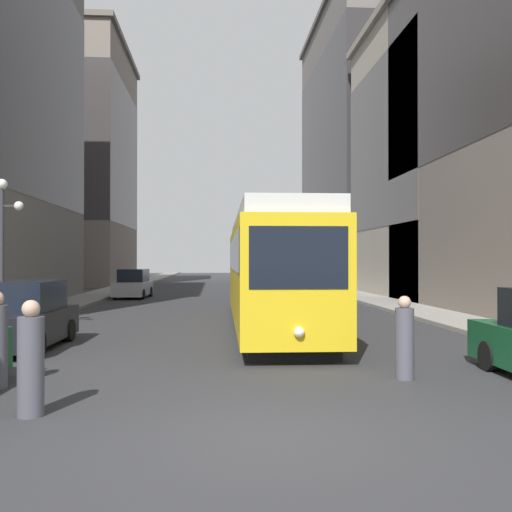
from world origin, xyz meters
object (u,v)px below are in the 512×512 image
at_px(transit_bus, 298,267).
at_px(parked_car_left_near, 24,317).
at_px(pedestrian_crossing_near, 405,340).
at_px(pedestrian_on_sidewalk, 31,362).
at_px(parked_car_left_mid, 133,285).
at_px(lamp_post_left_near, 2,229).
at_px(streetcar, 270,268).

height_order(transit_bus, parked_car_left_near, transit_bus).
distance_m(pedestrian_crossing_near, pedestrian_on_sidewalk, 6.96).
distance_m(parked_car_left_mid, lamp_post_left_near, 17.32).
distance_m(parked_car_left_mid, pedestrian_on_sidewalk, 27.52).
distance_m(transit_bus, pedestrian_crossing_near, 27.03).
distance_m(streetcar, lamp_post_left_near, 9.10).
distance_m(parked_car_left_near, lamp_post_left_near, 4.81).
bearing_deg(parked_car_left_mid, lamp_post_left_near, -93.36).
xyz_separation_m(pedestrian_crossing_near, lamp_post_left_near, (-10.83, 8.18, 2.65)).
bearing_deg(pedestrian_crossing_near, transit_bus, 83.88).
bearing_deg(lamp_post_left_near, pedestrian_on_sidewalk, -67.86).
bearing_deg(lamp_post_left_near, pedestrian_crossing_near, -37.07).
xyz_separation_m(transit_bus, lamp_post_left_near, (-12.65, -18.76, 1.48)).
bearing_deg(parked_car_left_near, pedestrian_crossing_near, -25.98).
bearing_deg(transit_bus, parked_car_left_mid, -172.45).
height_order(streetcar, parked_car_left_mid, streetcar).
xyz_separation_m(streetcar, pedestrian_on_sidewalk, (-4.75, -10.93, -1.27)).
distance_m(parked_car_left_near, parked_car_left_mid, 20.60).
bearing_deg(pedestrian_on_sidewalk, transit_bus, 72.52).
bearing_deg(lamp_post_left_near, parked_car_left_near, -62.03).
height_order(parked_car_left_near, pedestrian_on_sidewalk, parked_car_left_near).
bearing_deg(lamp_post_left_near, streetcar, 3.35).
xyz_separation_m(transit_bus, parked_car_left_near, (-10.75, -22.34, -1.10)).
bearing_deg(pedestrian_on_sidewalk, pedestrian_crossing_near, 17.19).
relative_size(streetcar, parked_car_left_near, 3.38).
relative_size(transit_bus, pedestrian_on_sidewalk, 6.74).
bearing_deg(streetcar, transit_bus, 79.38).
height_order(transit_bus, pedestrian_on_sidewalk, transit_bus).
xyz_separation_m(parked_car_left_near, lamp_post_left_near, (-1.90, 3.58, 2.58)).
height_order(parked_car_left_near, parked_car_left_mid, same).
height_order(streetcar, pedestrian_on_sidewalk, streetcar).
height_order(parked_car_left_mid, pedestrian_crossing_near, parked_car_left_mid).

